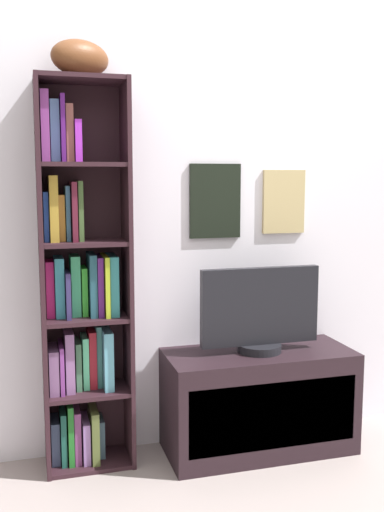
% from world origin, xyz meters
% --- Properties ---
extents(back_wall, '(4.80, 0.08, 2.55)m').
position_xyz_m(back_wall, '(0.00, 1.13, 1.27)').
color(back_wall, white).
rests_on(back_wall, ground).
extents(bookshelf, '(0.42, 0.25, 1.83)m').
position_xyz_m(bookshelf, '(-0.73, 1.00, 0.85)').
color(bookshelf, black).
rests_on(bookshelf, ground).
extents(football, '(0.32, 0.27, 0.16)m').
position_xyz_m(football, '(-0.70, 0.97, 1.91)').
color(football, brown).
rests_on(football, bookshelf).
extents(tv_stand, '(0.95, 0.41, 0.52)m').
position_xyz_m(tv_stand, '(0.15, 0.89, 0.26)').
color(tv_stand, black).
rests_on(tv_stand, ground).
extents(television, '(0.61, 0.22, 0.43)m').
position_xyz_m(television, '(0.15, 0.89, 0.72)').
color(television, black).
rests_on(television, tv_stand).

